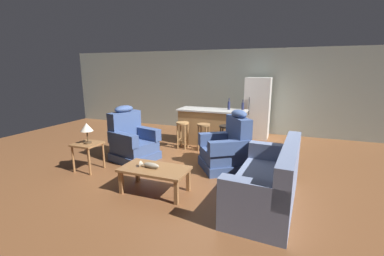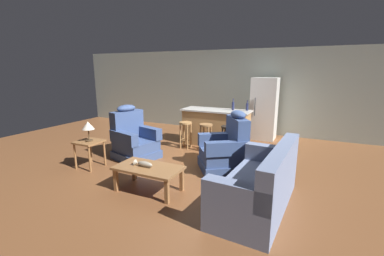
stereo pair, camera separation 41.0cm
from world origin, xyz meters
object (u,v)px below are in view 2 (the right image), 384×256
table_lamp (88,126)px  bottle_tall_green (247,107)px  fish_figurine (143,164)px  end_table (89,146)px  coffee_table (148,170)px  recliner_near_lamp (134,140)px  bar_stool_right (228,135)px  kitchen_island (216,127)px  couch (261,185)px  recliner_near_island (226,149)px  bar_stool_middle (206,132)px  refrigerator (264,109)px  bar_stool_left (186,130)px  bottle_short_amber (233,106)px

table_lamp → bottle_tall_green: bearing=49.0°
fish_figurine → end_table: bearing=166.4°
coffee_table → table_lamp: (-1.67, 0.36, 0.50)m
recliner_near_lamp → bar_stool_right: size_ratio=1.76×
fish_figurine → coffee_table: bearing=14.3°
kitchen_island → bar_stool_right: bearing=-49.9°
couch → recliner_near_island: 1.49m
bar_stool_middle → bottle_tall_green: bearing=45.9°
refrigerator → bottle_tall_green: refrigerator is taller
table_lamp → kitchen_island: table_lamp is taller
bar_stool_left → bottle_short_amber: bottle_short_amber is taller
fish_figurine → recliner_near_island: bearing=57.2°
table_lamp → coffee_table: bearing=-12.0°
couch → bottle_short_amber: bottle_short_amber is taller
table_lamp → bottle_tall_green: (2.50, 2.87, 0.18)m
coffee_table → end_table: (-1.71, 0.37, 0.10)m
recliner_near_lamp → bar_stool_middle: bearing=57.8°
coffee_table → kitchen_island: kitchen_island is taller
coffee_table → bottle_short_amber: (0.47, 3.15, 0.70)m
recliner_near_island → end_table: bearing=-11.8°
fish_figurine → kitchen_island: (0.14, 3.06, 0.02)m
couch → fish_figurine: bearing=12.6°
table_lamp → kitchen_island: bearing=57.2°
recliner_near_lamp → table_lamp: (-0.41, -0.88, 0.45)m
recliner_near_island → bottle_short_amber: bearing=-111.7°
bottle_short_amber → kitchen_island: bearing=-164.3°
recliner_near_island → end_table: size_ratio=2.14×
table_lamp → bar_stool_right: size_ratio=0.60×
coffee_table → end_table: end_table is taller
recliner_near_island → bottle_tall_green: (-0.04, 1.78, 0.63)m
recliner_near_island → bottle_short_amber: 1.87m
fish_figurine → refrigerator: (1.16, 4.26, 0.42)m
recliner_near_island → refrigerator: size_ratio=0.68×
couch → bottle_tall_green: 3.19m
recliner_near_island → bar_stool_right: 1.00m
table_lamp → bottle_tall_green: size_ratio=1.53×
recliner_near_island → couch: bearing=93.0°
couch → recliner_near_lamp: recliner_near_lamp is taller
fish_figurine → end_table: size_ratio=0.61×
bottle_short_amber → recliner_near_lamp: bearing=-132.2°
recliner_near_island → bottle_tall_green: size_ratio=4.48×
bar_stool_right → bottle_tall_green: bearing=73.9°
bar_stool_right → kitchen_island: bearing=130.1°
end_table → bar_stool_left: bar_stool_left is taller
table_lamp → bar_stool_left: table_lamp is taller
bar_stool_left → bottle_short_amber: bearing=36.7°
bar_stool_left → bottle_short_amber: 1.38m
fish_figurine → recliner_near_island: 1.74m
bar_stool_middle → bottle_short_amber: bottle_short_amber is taller
fish_figurine → recliner_near_lamp: size_ratio=0.28×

